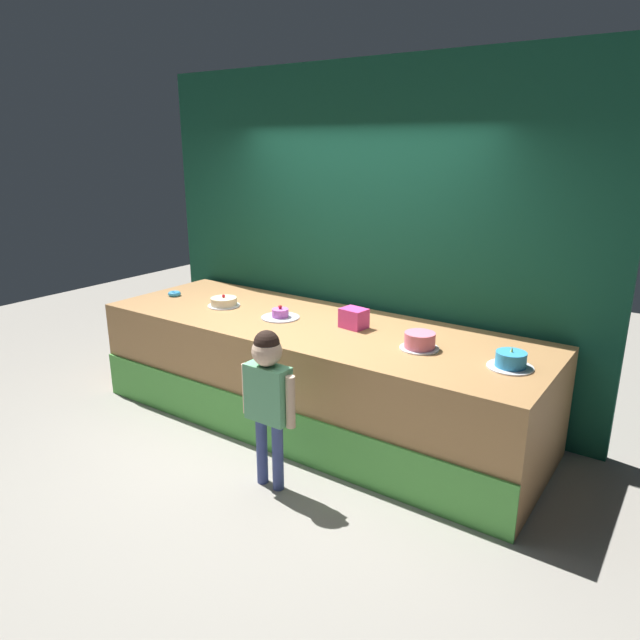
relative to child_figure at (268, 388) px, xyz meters
name	(u,v)px	position (x,y,z in m)	size (l,w,h in m)	color
ground_plane	(268,450)	(-0.33, 0.37, -0.75)	(12.00, 12.00, 0.00)	gray
stage_platform	(314,373)	(-0.33, 1.00, -0.31)	(3.90, 1.30, 0.89)	#B27F4C
curtain_backdrop	(361,238)	(-0.33, 1.75, 0.76)	(4.47, 0.08, 3.02)	#144C38
child_figure	(268,388)	(0.00, 0.00, 0.00)	(0.45, 0.21, 1.16)	#3F4C8C
pink_box	(354,318)	(0.00, 1.09, 0.22)	(0.20, 0.16, 0.16)	#EB4099
donut	(174,294)	(-1.99, 0.95, 0.16)	(0.12, 0.12, 0.04)	#3399D8
cake_far_left	(224,302)	(-1.32, 0.96, 0.18)	(0.30, 0.30, 0.11)	silver
cake_center_left	(280,315)	(-0.66, 0.97, 0.17)	(0.33, 0.33, 0.11)	silver
cake_center_right	(420,341)	(0.66, 0.94, 0.20)	(0.29, 0.29, 0.12)	silver
cake_far_right	(511,361)	(1.33, 0.95, 0.19)	(0.31, 0.31, 0.15)	silver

